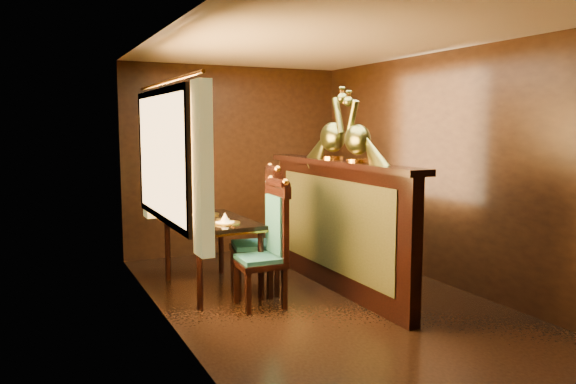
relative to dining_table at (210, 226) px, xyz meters
The scene contains 8 objects.
ground 1.41m from the dining_table, 45.73° to the right, with size 5.00×5.00×0.00m, color black.
room_shell 1.47m from the dining_table, 48.13° to the right, with size 3.04×5.04×2.52m.
partition 1.32m from the dining_table, 26.26° to the right, with size 0.26×2.70×1.36m.
dining_table is the anchor object (origin of this frame).
chair_left 0.82m from the dining_table, 63.73° to the right, with size 0.45×0.49×1.23m.
chair_right 0.59m from the dining_table, 33.01° to the right, with size 0.57×0.59×1.32m.
peacock_left 1.84m from the dining_table, 38.57° to the right, with size 0.22×0.59×0.70m, color #184A2A, non-canonical shape.
peacock_right 1.65m from the dining_table, 21.46° to the right, with size 0.23×0.63×0.74m, color #184A2A, non-canonical shape.
Camera 1 is at (-2.60, -4.65, 1.72)m, focal length 35.00 mm.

